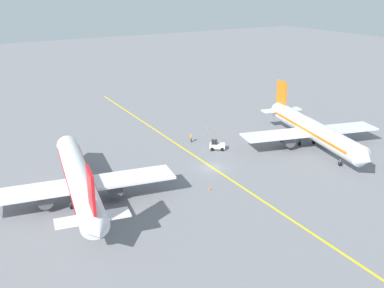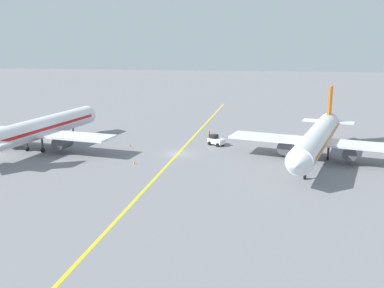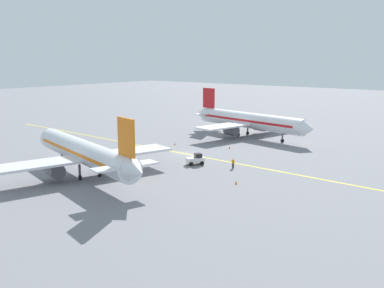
# 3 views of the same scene
# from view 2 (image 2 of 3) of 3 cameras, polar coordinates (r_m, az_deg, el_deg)

# --- Properties ---
(ground_plane) EXTENTS (400.00, 400.00, 0.00)m
(ground_plane) POSITION_cam_2_polar(r_m,az_deg,el_deg) (75.70, -1.82, -1.24)
(ground_plane) COLOR slate
(apron_yellow_centreline) EXTENTS (6.09, 119.88, 0.01)m
(apron_yellow_centreline) POSITION_cam_2_polar(r_m,az_deg,el_deg) (75.70, -1.82, -1.23)
(apron_yellow_centreline) COLOR yellow
(apron_yellow_centreline) RESTS_ON ground
(airplane_at_gate) EXTENTS (28.39, 35.04, 10.60)m
(airplane_at_gate) POSITION_cam_2_polar(r_m,az_deg,el_deg) (72.73, 15.63, 0.67)
(airplane_at_gate) COLOR silver
(airplane_at_gate) RESTS_ON ground
(airplane_adjacent_stand) EXTENTS (28.48, 35.39, 10.60)m
(airplane_adjacent_stand) POSITION_cam_2_polar(r_m,az_deg,el_deg) (81.89, -18.83, 1.83)
(airplane_adjacent_stand) COLOR white
(airplane_adjacent_stand) RESTS_ON ground
(baggage_tug_white) EXTENTS (3.33, 2.93, 2.11)m
(baggage_tug_white) POSITION_cam_2_polar(r_m,az_deg,el_deg) (81.50, 3.04, 0.46)
(baggage_tug_white) COLOR white
(baggage_tug_white) RESTS_ON ground
(ground_crew_worker) EXTENTS (0.26, 0.58, 1.68)m
(ground_crew_worker) POSITION_cam_2_polar(r_m,az_deg,el_deg) (87.92, 2.21, 1.42)
(ground_crew_worker) COLOR #23232D
(ground_crew_worker) RESTS_ON ground
(traffic_cone_near_nose) EXTENTS (0.32, 0.32, 0.55)m
(traffic_cone_near_nose) POSITION_cam_2_polar(r_m,az_deg,el_deg) (69.92, -7.33, -2.34)
(traffic_cone_near_nose) COLOR orange
(traffic_cone_near_nose) RESTS_ON ground
(traffic_cone_mid_apron) EXTENTS (0.32, 0.32, 0.55)m
(traffic_cone_mid_apron) POSITION_cam_2_polar(r_m,az_deg,el_deg) (93.12, 7.37, 1.59)
(traffic_cone_mid_apron) COLOR orange
(traffic_cone_mid_apron) RESTS_ON ground
(traffic_cone_by_wingtip) EXTENTS (0.32, 0.32, 0.55)m
(traffic_cone_by_wingtip) POSITION_cam_2_polar(r_m,az_deg,el_deg) (81.44, -7.89, -0.12)
(traffic_cone_by_wingtip) COLOR orange
(traffic_cone_by_wingtip) RESTS_ON ground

